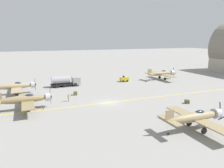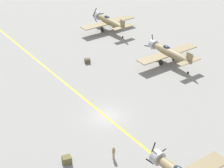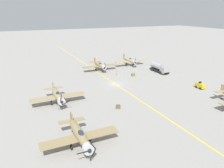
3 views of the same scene
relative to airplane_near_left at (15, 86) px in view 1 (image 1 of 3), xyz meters
name	(u,v)px [view 1 (image 1 of 3)]	position (x,y,z in m)	size (l,w,h in m)	color
ground_plane	(108,103)	(14.67, 18.03, -2.01)	(400.00, 400.00, 0.00)	gray
taxiway_stripe	(108,103)	(14.67, 18.03, -2.01)	(0.30, 160.00, 0.01)	yellow
airplane_near_left	(15,86)	(0.00, 0.00, 0.00)	(12.00, 9.98, 3.70)	tan
airplane_mid_right	(195,117)	(32.34, 24.73, 0.00)	(12.00, 9.98, 3.79)	#9A865D
airplane_far_left	(162,73)	(-2.99, 43.35, 0.00)	(12.00, 9.98, 3.80)	#99855C
airplane_near_center	(25,99)	(13.14, 2.13, 0.00)	(12.00, 9.98, 3.73)	#917D54
fuel_tanker	(66,81)	(-4.46, 12.76, -0.50)	(2.67, 8.00, 2.98)	black
tow_tractor	(124,79)	(-4.52, 30.81, -1.22)	(1.57, 2.60, 1.79)	gold
ground_crew_walking	(69,97)	(10.61, 10.62, -1.10)	(0.36, 0.36, 1.67)	tan
supply_crate_by_tanker	(75,93)	(5.95, 13.11, -1.59)	(1.02, 0.85, 0.85)	brown
supply_crate_mid_lane	(187,102)	(21.24, 32.92, -1.63)	(0.92, 0.76, 0.76)	brown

